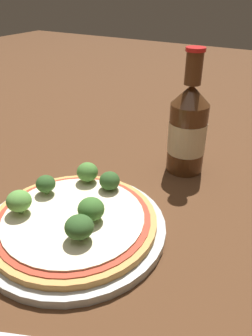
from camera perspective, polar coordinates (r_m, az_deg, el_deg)
ground_plane at (r=0.46m, az=-8.87°, el=-11.55°), size 3.00×3.00×0.00m
plate at (r=0.46m, az=-8.92°, el=-10.20°), size 0.25×0.25×0.01m
pizza at (r=0.45m, az=-9.06°, el=-8.96°), size 0.23×0.23×0.01m
broccoli_floret_0 at (r=0.43m, az=-6.11°, el=-7.15°), size 0.04×0.04×0.03m
broccoli_floret_1 at (r=0.46m, az=-18.14°, el=-5.49°), size 0.03×0.03×0.03m
broccoli_floret_2 at (r=0.40m, az=-8.15°, el=-10.14°), size 0.04×0.04×0.03m
broccoli_floret_3 at (r=0.49m, az=-3.11°, el=-2.17°), size 0.03×0.03×0.03m
broccoli_floret_4 at (r=0.51m, az=-6.74°, el=-0.69°), size 0.03×0.03×0.03m
broccoli_floret_5 at (r=0.49m, az=-13.82°, el=-2.69°), size 0.03×0.03×0.03m
beer_bottle at (r=0.58m, az=10.70°, el=6.75°), size 0.07×0.07×0.21m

